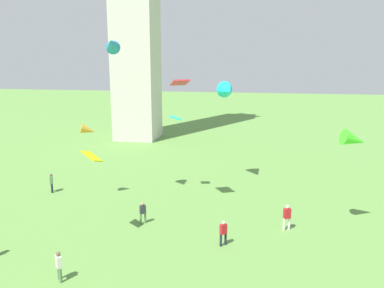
{
  "coord_description": "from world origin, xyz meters",
  "views": [
    {
      "loc": [
        5.8,
        -9.4,
        11.35
      ],
      "look_at": [
        1.48,
        14.85,
        5.91
      ],
      "focal_mm": 37.03,
      "sensor_mm": 36.0,
      "label": 1
    }
  ],
  "objects_px": {
    "kite_flying_5": "(227,91)",
    "person_0": "(287,216)",
    "person_4": "(143,212)",
    "kite_flying_1": "(92,156)",
    "kite_flying_4": "(88,130)",
    "kite_flying_6": "(354,140)",
    "kite_flying_2": "(176,118)",
    "person_1": "(52,182)",
    "kite_flying_3": "(180,82)",
    "kite_flying_0": "(112,44)",
    "person_2": "(223,232)",
    "person_5": "(59,264)"
  },
  "relations": [
    {
      "from": "kite_flying_5",
      "to": "person_0",
      "type": "bearing_deg",
      "value": -79.11
    },
    {
      "from": "kite_flying_3",
      "to": "kite_flying_6",
      "type": "relative_size",
      "value": 0.99
    },
    {
      "from": "person_0",
      "to": "kite_flying_2",
      "type": "xyz_separation_m",
      "value": [
        -8.76,
        5.59,
        5.52
      ]
    },
    {
      "from": "kite_flying_6",
      "to": "kite_flying_1",
      "type": "bearing_deg",
      "value": 92.08
    },
    {
      "from": "person_2",
      "to": "kite_flying_6",
      "type": "distance_m",
      "value": 10.22
    },
    {
      "from": "person_0",
      "to": "kite_flying_4",
      "type": "bearing_deg",
      "value": 140.23
    },
    {
      "from": "kite_flying_3",
      "to": "person_0",
      "type": "bearing_deg",
      "value": -129.77
    },
    {
      "from": "person_4",
      "to": "kite_flying_5",
      "type": "xyz_separation_m",
      "value": [
        4.86,
        9.33,
        7.64
      ]
    },
    {
      "from": "person_0",
      "to": "person_2",
      "type": "relative_size",
      "value": 1.1
    },
    {
      "from": "kite_flying_4",
      "to": "kite_flying_1",
      "type": "bearing_deg",
      "value": 179.32
    },
    {
      "from": "kite_flying_2",
      "to": "kite_flying_4",
      "type": "bearing_deg",
      "value": 2.95
    },
    {
      "from": "kite_flying_4",
      "to": "kite_flying_6",
      "type": "relative_size",
      "value": 0.75
    },
    {
      "from": "kite_flying_5",
      "to": "person_2",
      "type": "bearing_deg",
      "value": -103.94
    },
    {
      "from": "person_4",
      "to": "person_2",
      "type": "bearing_deg",
      "value": -61.88
    },
    {
      "from": "kite_flying_6",
      "to": "kite_flying_0",
      "type": "bearing_deg",
      "value": 71.97
    },
    {
      "from": "kite_flying_2",
      "to": "person_0",
      "type": "bearing_deg",
      "value": 128.43
    },
    {
      "from": "person_1",
      "to": "person_4",
      "type": "relative_size",
      "value": 1.07
    },
    {
      "from": "kite_flying_5",
      "to": "kite_flying_6",
      "type": "bearing_deg",
      "value": -60.21
    },
    {
      "from": "person_2",
      "to": "kite_flying_6",
      "type": "relative_size",
      "value": 0.82
    },
    {
      "from": "kite_flying_5",
      "to": "kite_flying_6",
      "type": "xyz_separation_m",
      "value": [
        8.88,
        -7.87,
        -2.34
      ]
    },
    {
      "from": "person_4",
      "to": "kite_flying_2",
      "type": "height_order",
      "value": "kite_flying_2"
    },
    {
      "from": "person_4",
      "to": "kite_flying_1",
      "type": "xyz_separation_m",
      "value": [
        -2.11,
        -3.09,
        4.63
      ]
    },
    {
      "from": "kite_flying_0",
      "to": "kite_flying_6",
      "type": "distance_m",
      "value": 17.61
    },
    {
      "from": "person_2",
      "to": "person_5",
      "type": "distance_m",
      "value": 9.6
    },
    {
      "from": "kite_flying_2",
      "to": "kite_flying_6",
      "type": "distance_m",
      "value": 13.6
    },
    {
      "from": "kite_flying_1",
      "to": "kite_flying_2",
      "type": "bearing_deg",
      "value": -82.89
    },
    {
      "from": "kite_flying_2",
      "to": "person_2",
      "type": "bearing_deg",
      "value": 100.33
    },
    {
      "from": "kite_flying_2",
      "to": "kite_flying_1",
      "type": "bearing_deg",
      "value": 52.5
    },
    {
      "from": "person_5",
      "to": "kite_flying_1",
      "type": "relative_size",
      "value": 1.24
    },
    {
      "from": "person_1",
      "to": "person_0",
      "type": "bearing_deg",
      "value": 51.22
    },
    {
      "from": "person_0",
      "to": "kite_flying_6",
      "type": "distance_m",
      "value": 6.56
    },
    {
      "from": "kite_flying_0",
      "to": "kite_flying_3",
      "type": "relative_size",
      "value": 0.98
    },
    {
      "from": "person_1",
      "to": "kite_flying_6",
      "type": "height_order",
      "value": "kite_flying_6"
    },
    {
      "from": "person_1",
      "to": "kite_flying_0",
      "type": "relative_size",
      "value": 0.86
    },
    {
      "from": "kite_flying_1",
      "to": "kite_flying_4",
      "type": "height_order",
      "value": "kite_flying_4"
    },
    {
      "from": "kite_flying_1",
      "to": "kite_flying_0",
      "type": "bearing_deg",
      "value": -57.92
    },
    {
      "from": "kite_flying_5",
      "to": "kite_flying_1",
      "type": "bearing_deg",
      "value": -137.94
    },
    {
      "from": "person_2",
      "to": "kite_flying_5",
      "type": "relative_size",
      "value": 0.67
    },
    {
      "from": "person_2",
      "to": "kite_flying_2",
      "type": "relative_size",
      "value": 1.48
    },
    {
      "from": "kite_flying_4",
      "to": "kite_flying_5",
      "type": "bearing_deg",
      "value": -87.84
    },
    {
      "from": "person_4",
      "to": "person_5",
      "type": "xyz_separation_m",
      "value": [
        -2.11,
        -7.71,
        0.05
      ]
    },
    {
      "from": "kite_flying_0",
      "to": "kite_flying_4",
      "type": "relative_size",
      "value": 1.3
    },
    {
      "from": "person_2",
      "to": "kite_flying_5",
      "type": "bearing_deg",
      "value": 53.79
    },
    {
      "from": "person_4",
      "to": "kite_flying_2",
      "type": "xyz_separation_m",
      "value": [
        1.01,
        6.25,
        5.65
      ]
    },
    {
      "from": "person_4",
      "to": "kite_flying_4",
      "type": "height_order",
      "value": "kite_flying_4"
    },
    {
      "from": "person_5",
      "to": "kite_flying_4",
      "type": "bearing_deg",
      "value": -26.04
    },
    {
      "from": "kite_flying_0",
      "to": "kite_flying_2",
      "type": "xyz_separation_m",
      "value": [
        3.77,
        3.61,
        -5.71
      ]
    },
    {
      "from": "kite_flying_1",
      "to": "kite_flying_3",
      "type": "distance_m",
      "value": 8.33
    },
    {
      "from": "person_4",
      "to": "kite_flying_1",
      "type": "bearing_deg",
      "value": -164.66
    },
    {
      "from": "kite_flying_0",
      "to": "person_0",
      "type": "bearing_deg",
      "value": -24.1
    }
  ]
}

